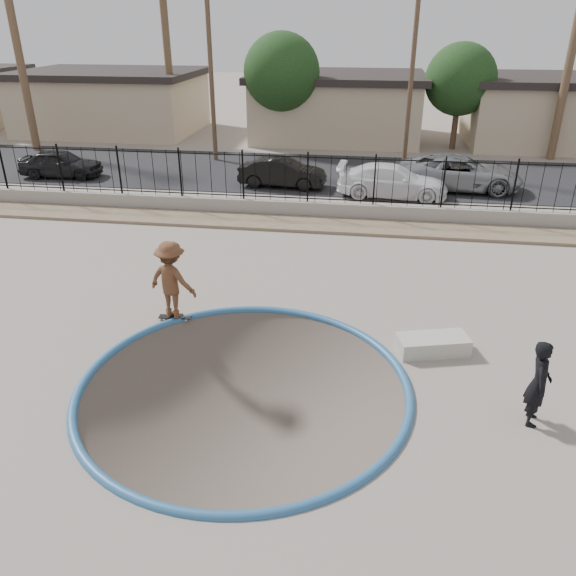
% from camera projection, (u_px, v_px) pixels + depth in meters
% --- Properties ---
extents(ground, '(120.00, 120.00, 2.20)m').
position_uv_depth(ground, '(311.00, 228.00, 23.81)').
color(ground, gray).
rests_on(ground, ground).
extents(bowl_pit, '(6.84, 6.84, 1.80)m').
position_uv_depth(bowl_pit, '(244.00, 386.00, 11.76)').
color(bowl_pit, '#4B413A').
rests_on(bowl_pit, ground).
extents(coping_ring, '(7.04, 7.04, 0.20)m').
position_uv_depth(coping_ring, '(244.00, 386.00, 11.76)').
color(coping_ring, '#2B5E8D').
rests_on(coping_ring, ground).
extents(rock_strip, '(42.00, 1.60, 0.11)m').
position_uv_depth(rock_strip, '(304.00, 224.00, 20.82)').
color(rock_strip, '#917A5F').
rests_on(rock_strip, ground).
extents(retaining_wall, '(42.00, 0.45, 0.60)m').
position_uv_depth(retaining_wall, '(307.00, 209.00, 21.69)').
color(retaining_wall, gray).
rests_on(retaining_wall, ground).
extents(fence, '(40.00, 0.04, 1.80)m').
position_uv_depth(fence, '(308.00, 178.00, 21.17)').
color(fence, black).
rests_on(fence, retaining_wall).
extents(street, '(90.00, 8.00, 0.04)m').
position_uv_depth(street, '(323.00, 173.00, 27.78)').
color(street, black).
rests_on(street, ground).
extents(house_west, '(11.60, 8.60, 3.90)m').
position_uv_depth(house_west, '(113.00, 101.00, 37.38)').
color(house_west, tan).
rests_on(house_west, ground).
extents(house_center, '(10.60, 8.60, 3.90)m').
position_uv_depth(house_center, '(337.00, 105.00, 35.39)').
color(house_center, tan).
rests_on(house_center, ground).
extents(house_east, '(12.60, 8.60, 3.90)m').
position_uv_depth(house_east, '(571.00, 110.00, 33.54)').
color(house_east, tan).
rests_on(house_east, ground).
extents(palm_mid, '(2.30, 2.30, 9.30)m').
position_uv_depth(palm_mid, '(165.00, 23.00, 32.44)').
color(palm_mid, brown).
rests_on(palm_mid, ground).
extents(utility_pole_left, '(1.70, 0.24, 9.00)m').
position_uv_depth(utility_pole_left, '(211.00, 67.00, 28.32)').
color(utility_pole_left, '#473323').
rests_on(utility_pole_left, ground).
extents(utility_pole_mid, '(1.70, 0.24, 9.50)m').
position_uv_depth(utility_pole_mid, '(413.00, 64.00, 26.88)').
color(utility_pole_mid, '#473323').
rests_on(utility_pole_mid, ground).
extents(street_tree_left, '(4.32, 4.32, 6.36)m').
position_uv_depth(street_tree_left, '(282.00, 72.00, 31.71)').
color(street_tree_left, '#473323').
rests_on(street_tree_left, ground).
extents(street_tree_mid, '(3.96, 3.96, 5.83)m').
position_uv_depth(street_tree_mid, '(461.00, 80.00, 31.43)').
color(street_tree_mid, '#473323').
rests_on(street_tree_mid, ground).
extents(skater, '(1.46, 1.08, 2.01)m').
position_uv_depth(skater, '(172.00, 284.00, 13.95)').
color(skater, brown).
rests_on(skater, ground).
extents(skateboard, '(0.86, 0.28, 0.07)m').
position_uv_depth(skateboard, '(175.00, 317.00, 14.36)').
color(skateboard, black).
rests_on(skateboard, ground).
extents(videographer, '(0.53, 0.70, 1.75)m').
position_uv_depth(videographer, '(539.00, 383.00, 10.37)').
color(videographer, black).
rests_on(videographer, ground).
extents(concrete_ledge, '(1.73, 1.10, 0.40)m').
position_uv_depth(concrete_ledge, '(433.00, 345.00, 12.88)').
color(concrete_ledge, '#B2AE9E').
rests_on(concrete_ledge, ground).
extents(car_a, '(3.90, 1.76, 1.30)m').
position_uv_depth(car_a, '(61.00, 163.00, 26.80)').
color(car_a, black).
rests_on(car_a, street).
extents(car_b, '(3.95, 1.60, 1.28)m').
position_uv_depth(car_b, '(282.00, 173.00, 25.27)').
color(car_b, black).
rests_on(car_b, street).
extents(car_c, '(4.76, 2.18, 1.35)m').
position_uv_depth(car_c, '(392.00, 181.00, 23.84)').
color(car_c, white).
rests_on(car_c, street).
extents(car_d, '(5.41, 2.67, 1.48)m').
position_uv_depth(car_d, '(460.00, 173.00, 24.84)').
color(car_d, gray).
rests_on(car_d, street).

